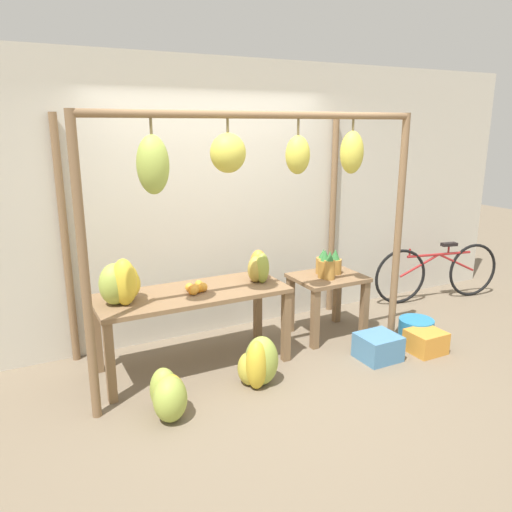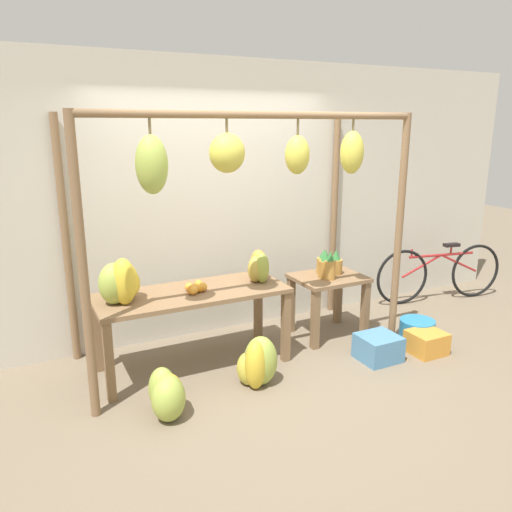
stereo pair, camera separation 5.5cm
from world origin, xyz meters
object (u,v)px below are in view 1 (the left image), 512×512
object	(u,v)px
pineapple_cluster	(327,265)
banana_pile_ground_right	(258,363)
fruit_crate_white	(378,347)
papaya_pile	(258,267)
parked_bicycle	(438,272)
blue_bucket	(416,330)
banana_pile_on_table	(122,283)
orange_pile	(196,288)
banana_pile_ground_left	(168,395)
fruit_crate_purple	(426,342)

from	to	relation	value
pineapple_cluster	banana_pile_ground_right	world-z (taller)	pineapple_cluster
fruit_crate_white	papaya_pile	distance (m)	1.36
parked_bicycle	papaya_pile	xyz separation A→B (m)	(-2.70, -0.30, 0.50)
banana_pile_ground_right	blue_bucket	world-z (taller)	banana_pile_ground_right
banana_pile_on_table	blue_bucket	size ratio (longest dim) A/B	1.25
fruit_crate_white	papaya_pile	size ratio (longest dim) A/B	1.22
orange_pile	banana_pile_ground_right	bearing A→B (deg)	-58.82
parked_bicycle	fruit_crate_white	bearing A→B (deg)	-151.23
banana_pile_ground_left	banana_pile_on_table	bearing A→B (deg)	102.62
banana_pile_on_table	papaya_pile	xyz separation A→B (m)	(1.28, 0.01, -0.03)
orange_pile	fruit_crate_purple	world-z (taller)	orange_pile
blue_bucket	papaya_pile	world-z (taller)	papaya_pile
orange_pile	banana_pile_ground_left	bearing A→B (deg)	-126.99
fruit_crate_white	fruit_crate_purple	world-z (taller)	fruit_crate_white
fruit_crate_purple	orange_pile	bearing A→B (deg)	161.01
banana_pile_on_table	fruit_crate_white	world-z (taller)	banana_pile_on_table
banana_pile_ground_left	fruit_crate_purple	distance (m)	2.57
banana_pile_ground_right	pineapple_cluster	bearing A→B (deg)	29.38
banana_pile_on_table	banana_pile_ground_left	size ratio (longest dim) A/B	0.92
parked_bicycle	fruit_crate_purple	bearing A→B (deg)	-139.55
fruit_crate_purple	parked_bicycle	bearing A→B (deg)	40.45
papaya_pile	banana_pile_on_table	bearing A→B (deg)	-179.43
orange_pile	fruit_crate_purple	size ratio (longest dim) A/B	0.70
banana_pile_on_table	papaya_pile	size ratio (longest dim) A/B	1.47
banana_pile_on_table	parked_bicycle	size ratio (longest dim) A/B	0.26
banana_pile_ground_left	blue_bucket	world-z (taller)	banana_pile_ground_left
banana_pile_ground_left	banana_pile_ground_right	bearing A→B (deg)	7.03
blue_bucket	papaya_pile	xyz separation A→B (m)	(-1.56, 0.51, 0.74)
banana_pile_ground_left	fruit_crate_purple	bearing A→B (deg)	-1.61
banana_pile_on_table	blue_bucket	world-z (taller)	banana_pile_on_table
orange_pile	pineapple_cluster	xyz separation A→B (m)	(1.46, 0.09, 0.00)
parked_bicycle	orange_pile	bearing A→B (deg)	-174.02
parked_bicycle	papaya_pile	world-z (taller)	papaya_pile
orange_pile	banana_pile_ground_right	distance (m)	0.85
banana_pile_on_table	pineapple_cluster	distance (m)	2.11
parked_bicycle	fruit_crate_purple	distance (m)	1.66
pineapple_cluster	fruit_crate_white	bearing A→B (deg)	-81.29
orange_pile	parked_bicycle	xyz separation A→B (m)	(3.34, 0.35, -0.40)
parked_bicycle	pineapple_cluster	bearing A→B (deg)	-172.22
banana_pile_on_table	fruit_crate_purple	size ratio (longest dim) A/B	1.34
orange_pile	pineapple_cluster	bearing A→B (deg)	3.65
banana_pile_on_table	orange_pile	size ratio (longest dim) A/B	1.92
parked_bicycle	papaya_pile	bearing A→B (deg)	-173.56
papaya_pile	blue_bucket	bearing A→B (deg)	-18.16
papaya_pile	fruit_crate_white	bearing A→B (deg)	-35.47
parked_bicycle	fruit_crate_purple	xyz separation A→B (m)	(-1.25, -1.07, -0.25)
banana_pile_ground_left	papaya_pile	distance (m)	1.49
blue_bucket	orange_pile	bearing A→B (deg)	168.01
pineapple_cluster	banana_pile_ground_right	xyz separation A→B (m)	(-1.13, -0.64, -0.56)
parked_bicycle	banana_pile_on_table	bearing A→B (deg)	-175.44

